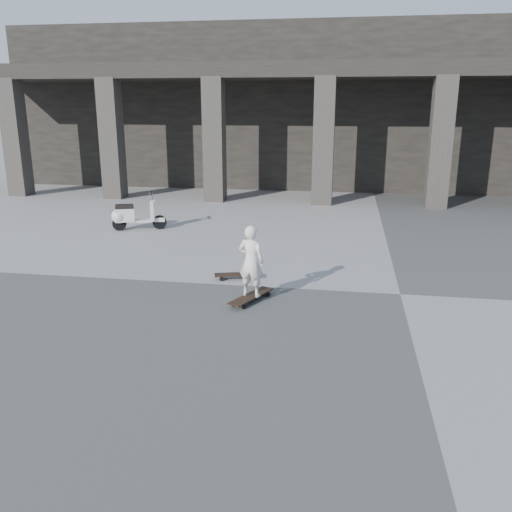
% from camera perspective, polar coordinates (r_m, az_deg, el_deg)
% --- Properties ---
extents(ground, '(90.00, 90.00, 0.00)m').
position_cam_1_polar(ground, '(9.77, 14.95, -3.91)').
color(ground, '#464644').
rests_on(ground, ground).
extents(colonnade, '(28.00, 8.82, 6.00)m').
position_cam_1_polar(colonnade, '(22.95, 12.46, 15.10)').
color(colonnade, black).
rests_on(colonnade, ground).
extents(longboard, '(0.65, 1.04, 0.10)m').
position_cam_1_polar(longboard, '(9.09, -0.52, -4.30)').
color(longboard, black).
rests_on(longboard, ground).
extents(skateboard_spare, '(0.87, 0.44, 0.10)m').
position_cam_1_polar(skateboard_spare, '(10.23, -2.03, -2.01)').
color(skateboard_spare, black).
rests_on(skateboard_spare, ground).
extents(child, '(0.49, 0.38, 1.20)m').
position_cam_1_polar(child, '(8.89, -0.53, -0.54)').
color(child, silver).
rests_on(child, longboard).
extents(scooter, '(1.35, 0.69, 0.98)m').
position_cam_1_polar(scooter, '(14.44, -13.16, 4.17)').
color(scooter, black).
rests_on(scooter, ground).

